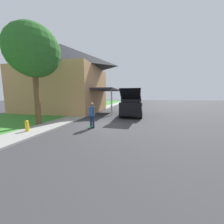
% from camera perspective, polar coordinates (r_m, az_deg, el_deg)
% --- Properties ---
extents(ground_plane, '(120.00, 120.00, 0.00)m').
position_cam_1_polar(ground_plane, '(9.18, -3.72, -5.99)').
color(ground_plane, '#333335').
extents(lawn, '(10.00, 80.00, 0.08)m').
position_cam_1_polar(lawn, '(18.10, -23.00, 0.19)').
color(lawn, '#387F2D').
rests_on(lawn, ground_plane).
extents(sidewalk, '(1.80, 80.00, 0.10)m').
position_cam_1_polar(sidewalk, '(15.94, -10.04, -0.20)').
color(sidewalk, gray).
rests_on(sidewalk, ground_plane).
extents(house, '(12.72, 8.49, 8.64)m').
position_cam_1_polar(house, '(18.30, -21.83, 14.56)').
color(house, tan).
rests_on(house, lawn).
extents(lawn_tree_near, '(3.47, 3.47, 6.79)m').
position_cam_1_polar(lawn_tree_near, '(10.77, -32.23, 22.32)').
color(lawn_tree_near, brown).
rests_on(lawn_tree_near, lawn).
extents(suv_parked, '(2.16, 5.43, 2.76)m').
position_cam_1_polar(suv_parked, '(13.44, 9.04, 3.05)').
color(suv_parked, black).
rests_on(suv_parked, ground_plane).
extents(car_down_street, '(1.98, 4.52, 1.42)m').
position_cam_1_polar(car_down_street, '(28.56, 11.66, 4.33)').
color(car_down_street, '#B7B7BC').
rests_on(car_down_street, ground_plane).
extents(skateboarder, '(0.41, 0.22, 1.70)m').
position_cam_1_polar(skateboarder, '(8.26, -9.12, -0.90)').
color(skateboarder, '#192347').
rests_on(skateboarder, ground_plane).
extents(skateboard, '(0.20, 0.78, 0.10)m').
position_cam_1_polar(skateboard, '(8.47, -9.69, -6.65)').
color(skateboard, '#337F3D').
rests_on(skateboard, ground_plane).
extents(fire_hydrant, '(0.20, 0.20, 0.63)m').
position_cam_1_polar(fire_hydrant, '(8.71, -34.31, -5.25)').
color(fire_hydrant, gold).
rests_on(fire_hydrant, sidewalk).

